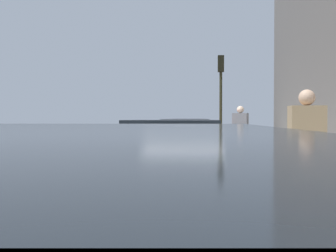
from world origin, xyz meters
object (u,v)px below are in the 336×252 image
parked_car_white (175,159)px  rolling_suitcase (241,150)px  parked_car_red (187,140)px  parked_car_maroon (189,134)px  traffic_light_pole (221,86)px  pedestrian_tan_coat (307,148)px  pedestrian_grey_coat (240,131)px

parked_car_white → rolling_suitcase: (6.18, -1.89, -0.30)m
parked_car_red → rolling_suitcase: bearing=-108.1°
parked_car_red → parked_car_maroon: (5.87, 0.05, -0.00)m
parked_car_white → traffic_light_pole: bearing=-8.2°
parked_car_red → pedestrian_tan_coat: 8.68m
pedestrian_grey_coat → rolling_suitcase: size_ratio=1.86×
parked_car_red → pedestrian_grey_coat: size_ratio=2.67×
parked_car_white → pedestrian_tan_coat: (-1.66, -2.02, 0.36)m
parked_car_white → pedestrian_tan_coat: size_ratio=2.53×
pedestrian_grey_coat → traffic_light_pole: traffic_light_pole is taller
parked_car_white → pedestrian_tan_coat: 2.64m
parked_car_red → traffic_light_pole: size_ratio=1.17×
parked_car_white → parked_car_red: same height
parked_car_maroon → rolling_suitcase: size_ratio=4.74×
parked_car_red → pedestrian_grey_coat: (-1.10, -1.78, 0.35)m
pedestrian_grey_coat → traffic_light_pole: bearing=5.9°
parked_car_red → traffic_light_pole: bearing=-24.6°
parked_car_white → parked_car_maroon: (12.66, 0.01, -0.00)m
parked_car_maroon → pedestrian_tan_coat: (-14.32, -2.03, 0.36)m
parked_car_red → rolling_suitcase: 1.98m
parked_car_maroon → rolling_suitcase: parked_car_maroon is taller
parked_car_red → pedestrian_grey_coat: 2.12m
parked_car_white → pedestrian_grey_coat: bearing=-17.7°
parked_car_maroon → parked_car_red: bearing=-179.5°
parked_car_white → traffic_light_pole: size_ratio=1.12×
pedestrian_grey_coat → traffic_light_pole: (4.07, 0.42, 1.82)m
parked_car_maroon → parked_car_white: bearing=-179.9°
parked_car_white → parked_car_red: 6.79m
parked_car_white → rolling_suitcase: parked_car_white is taller
parked_car_red → pedestrian_grey_coat: pedestrian_grey_coat is taller
parked_car_maroon → traffic_light_pole: traffic_light_pole is taller
parked_car_red → parked_car_maroon: size_ratio=1.05×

